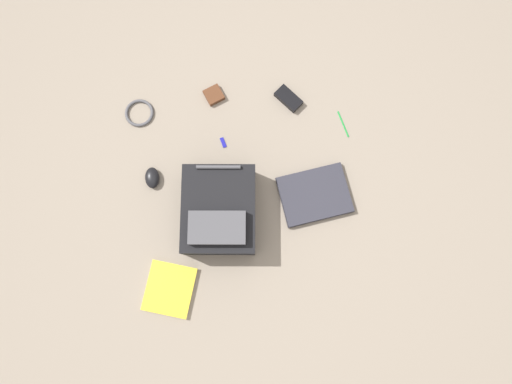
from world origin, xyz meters
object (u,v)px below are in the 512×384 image
object	(u,v)px
computer_mouse	(152,178)
usb_stick	(223,142)
book_blue	(170,289)
cable_coil	(139,113)
laptop	(315,195)
backpack	(219,211)
pen_black	(343,124)
earbud_pouch	(214,95)
power_brick	(288,99)

from	to	relation	value
computer_mouse	usb_stick	world-z (taller)	computer_mouse
book_blue	cable_coil	size ratio (longest dim) A/B	2.03
laptop	book_blue	xyz separation A→B (m)	(-0.73, -0.33, -0.01)
laptop	cable_coil	size ratio (longest dim) A/B	2.42
backpack	cable_coil	world-z (taller)	backpack
pen_black	earbud_pouch	size ratio (longest dim) A/B	1.67
book_blue	cable_coil	distance (m)	0.87
pen_black	power_brick	bearing A→B (deg)	146.16
earbud_pouch	usb_stick	size ratio (longest dim) A/B	1.62
laptop	power_brick	xyz separation A→B (m)	(-0.04, 0.49, -0.00)
power_brick	pen_black	world-z (taller)	power_brick
laptop	usb_stick	distance (m)	0.51
backpack	earbud_pouch	xyz separation A→B (m)	(0.05, 0.59, -0.07)
laptop	book_blue	world-z (taller)	laptop
backpack	book_blue	xyz separation A→B (m)	(-0.28, -0.31, -0.08)
backpack	earbud_pouch	bearing A→B (deg)	85.55
backpack	pen_black	size ratio (longest dim) A/B	3.16
laptop	usb_stick	world-z (taller)	laptop
laptop	pen_black	bearing A→B (deg)	58.43
book_blue	cable_coil	bearing A→B (deg)	93.54
laptop	book_blue	distance (m)	0.80
earbud_pouch	usb_stick	distance (m)	0.25
laptop	earbud_pouch	distance (m)	0.70
book_blue	power_brick	distance (m)	1.07
laptop	cable_coil	xyz separation A→B (m)	(-0.78, 0.53, -0.01)
usb_stick	pen_black	bearing A→B (deg)	0.60
backpack	power_brick	bearing A→B (deg)	51.75
earbud_pouch	cable_coil	bearing A→B (deg)	-174.42
backpack	usb_stick	bearing A→B (deg)	80.36
book_blue	pen_black	world-z (taller)	book_blue
cable_coil	pen_black	xyz separation A→B (m)	(0.98, -0.20, -0.00)
laptop	computer_mouse	size ratio (longest dim) A/B	3.37
cable_coil	usb_stick	size ratio (longest dim) A/B	2.77
cable_coil	usb_stick	xyz separation A→B (m)	(0.39, -0.21, -0.00)
computer_mouse	pen_black	size ratio (longest dim) A/B	0.73
usb_stick	book_blue	bearing A→B (deg)	-117.10
book_blue	usb_stick	xyz separation A→B (m)	(0.33, 0.65, -0.01)
power_brick	earbud_pouch	world-z (taller)	power_brick
power_brick	earbud_pouch	distance (m)	0.37
backpack	earbud_pouch	distance (m)	0.60
laptop	usb_stick	bearing A→B (deg)	140.65
cable_coil	earbud_pouch	distance (m)	0.38
computer_mouse	power_brick	distance (m)	0.77
power_brick	pen_black	bearing A→B (deg)	-33.84
power_brick	usb_stick	bearing A→B (deg)	-153.82
backpack	usb_stick	xyz separation A→B (m)	(0.06, 0.35, -0.08)
computer_mouse	earbud_pouch	distance (m)	0.51
cable_coil	power_brick	world-z (taller)	power_brick
backpack	earbud_pouch	size ratio (longest dim) A/B	5.29
power_brick	usb_stick	xyz separation A→B (m)	(-0.35, -0.17, -0.01)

